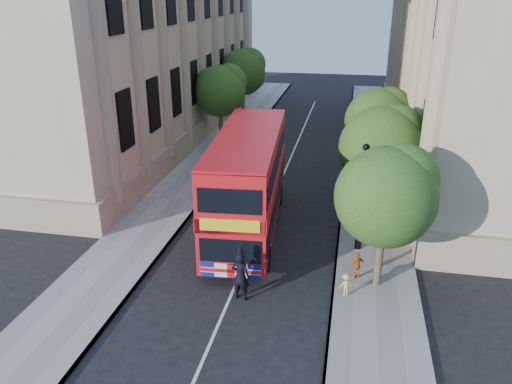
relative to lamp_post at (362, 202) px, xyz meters
The scene contains 17 objects.
ground 8.20m from the lamp_post, 129.81° to the right, with size 120.00×120.00×0.00m, color black.
pavement_right 4.75m from the lamp_post, 79.38° to the left, with size 3.50×80.00×0.12m, color gray.
pavement_left 11.73m from the lamp_post, 159.59° to the left, with size 3.50×80.00×0.12m, color gray.
building_right 21.06m from the lamp_post, 63.95° to the left, with size 12.00×38.00×18.00m, color tan.
building_left 26.82m from the lamp_post, 136.25° to the left, with size 12.00×38.00×18.00m, color tan.
tree_right_near 3.54m from the lamp_post, 74.15° to the right, with size 4.00×4.00×6.08m.
tree_right_mid 3.70m from the lamp_post, 74.48° to the left, with size 4.20×4.20×6.37m.
tree_right_far 9.25m from the lamp_post, 84.67° to the left, with size 4.00×4.00×6.15m.
tree_left_far 19.52m from the lamp_post, 124.35° to the left, with size 4.00×4.00×6.30m.
tree_left_back 26.51m from the lamp_post, 114.51° to the left, with size 4.20×4.20×6.65m.
lamp_post is the anchor object (origin of this frame).
double_decker_bus 5.65m from the lamp_post, 169.54° to the left, with size 3.72×11.09×5.04m.
box_van 12.69m from the lamp_post, 127.97° to the left, with size 2.19×5.09×2.88m.
police_constable 6.93m from the lamp_post, 132.38° to the right, with size 0.75×0.49×2.06m, color black.
woman_pedestrian 2.33m from the lamp_post, 69.07° to the left, with size 0.75×0.58×1.54m, color white.
child_a 3.25m from the lamp_post, 91.01° to the right, with size 0.72×0.30×1.22m, color orange.
child_b 4.55m from the lamp_post, 96.40° to the right, with size 0.62×0.36×0.96m, color #FBCC55.
Camera 1 is at (4.36, -15.53, 11.52)m, focal length 35.00 mm.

